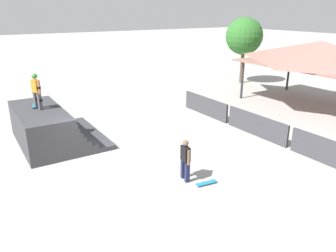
% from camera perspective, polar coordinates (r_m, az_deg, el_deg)
% --- Properties ---
extents(ground_plane, '(160.00, 160.00, 0.00)m').
position_cam_1_polar(ground_plane, '(13.27, -11.89, -7.06)').
color(ground_plane, '#A3A09B').
extents(quarter_pipe_ramp, '(4.68, 3.61, 1.67)m').
position_cam_1_polar(quarter_pipe_ramp, '(15.97, -20.16, -0.32)').
color(quarter_pipe_ramp, '#38383D').
rests_on(quarter_pipe_ramp, ground).
extents(skater_on_deck, '(0.69, 0.36, 1.59)m').
position_cam_1_polar(skater_on_deck, '(15.54, -21.99, 6.02)').
color(skater_on_deck, '#4C4C51').
rests_on(skater_on_deck, quarter_pipe_ramp).
extents(skateboard_on_deck, '(0.78, 0.36, 0.09)m').
position_cam_1_polar(skateboard_on_deck, '(16.12, -22.19, 3.28)').
color(skateboard_on_deck, green).
rests_on(skateboard_on_deck, quarter_pipe_ramp).
extents(bystander_walking, '(0.63, 0.27, 1.55)m').
position_cam_1_polar(bystander_walking, '(11.73, 3.05, -5.62)').
color(bystander_walking, '#1E2347').
rests_on(bystander_walking, ground).
extents(skateboard_on_ground, '(0.30, 0.80, 0.09)m').
position_cam_1_polar(skateboard_on_ground, '(11.87, 6.78, -9.80)').
color(skateboard_on_ground, blue).
rests_on(skateboard_on_ground, ground).
extents(barrier_fence, '(11.75, 0.12, 1.05)m').
position_cam_1_polar(barrier_fence, '(16.59, 15.13, 0.14)').
color(barrier_fence, '#3D3D42').
rests_on(barrier_fence, ground).
extents(pavilion_shelter, '(9.36, 5.67, 4.10)m').
position_cam_1_polar(pavilion_shelter, '(22.39, 25.02, 11.32)').
color(pavilion_shelter, '#2D2D33').
rests_on(pavilion_shelter, ground).
extents(tree_beside_pavilion, '(2.99, 2.99, 5.33)m').
position_cam_1_polar(tree_beside_pavilion, '(28.23, 13.13, 14.96)').
color(tree_beside_pavilion, brown).
rests_on(tree_beside_pavilion, ground).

